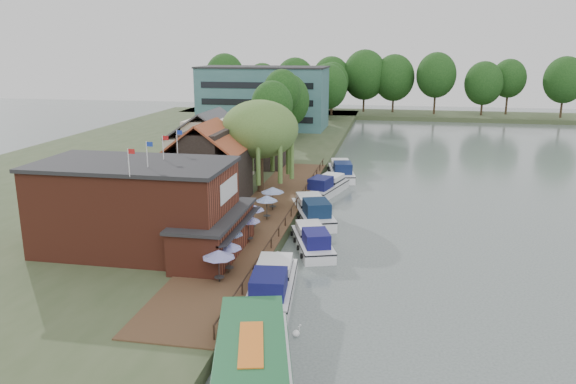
# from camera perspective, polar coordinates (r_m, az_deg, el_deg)

# --- Properties ---
(ground) EXTENTS (260.00, 260.00, 0.00)m
(ground) POSITION_cam_1_polar(r_m,az_deg,el_deg) (44.69, 4.75, -7.91)
(ground) COLOR #495551
(ground) RESTS_ON ground
(land_bank) EXTENTS (50.00, 140.00, 1.00)m
(land_bank) POSITION_cam_1_polar(r_m,az_deg,el_deg) (85.01, -13.14, 2.95)
(land_bank) COLOR #384728
(land_bank) RESTS_ON ground
(quay_deck) EXTENTS (6.00, 50.00, 0.10)m
(quay_deck) POSITION_cam_1_polar(r_m,az_deg,el_deg) (54.90, -2.44, -2.39)
(quay_deck) COLOR #47301E
(quay_deck) RESTS_ON land_bank
(quay_rail) EXTENTS (0.20, 49.00, 1.00)m
(quay_rail) POSITION_cam_1_polar(r_m,az_deg,el_deg) (54.71, 0.43, -1.94)
(quay_rail) COLOR black
(quay_rail) RESTS_ON land_bank
(pub) EXTENTS (20.00, 11.00, 7.30)m
(pub) POSITION_cam_1_polar(r_m,az_deg,el_deg) (45.70, -13.00, -1.55)
(pub) COLOR maroon
(pub) RESTS_ON land_bank
(hotel_block) EXTENTS (25.40, 12.40, 12.30)m
(hotel_block) POSITION_cam_1_polar(r_m,az_deg,el_deg) (114.56, -2.50, 9.59)
(hotel_block) COLOR #38666B
(hotel_block) RESTS_ON land_bank
(cottage_a) EXTENTS (8.60, 7.60, 8.50)m
(cottage_a) POSITION_cam_1_polar(r_m,az_deg,el_deg) (59.49, -8.20, 2.98)
(cottage_a) COLOR black
(cottage_a) RESTS_ON land_bank
(cottage_b) EXTENTS (9.60, 8.60, 8.50)m
(cottage_b) POSITION_cam_1_polar(r_m,az_deg,el_deg) (69.75, -7.90, 4.69)
(cottage_b) COLOR beige
(cottage_b) RESTS_ON land_bank
(cottage_c) EXTENTS (7.60, 7.60, 8.50)m
(cottage_c) POSITION_cam_1_polar(r_m,az_deg,el_deg) (77.19, -2.95, 5.75)
(cottage_c) COLOR black
(cottage_c) RESTS_ON land_bank
(willow) EXTENTS (8.60, 8.60, 10.43)m
(willow) POSITION_cam_1_polar(r_m,az_deg,el_deg) (62.79, -2.86, 4.61)
(willow) COLOR #476B2D
(willow) RESTS_ON land_bank
(umbrella_0) EXTENTS (2.32, 2.32, 2.38)m
(umbrella_0) POSITION_cam_1_polar(r_m,az_deg,el_deg) (39.51, -7.03, -7.48)
(umbrella_0) COLOR navy
(umbrella_0) RESTS_ON quay_deck
(umbrella_1) EXTENTS (1.97, 1.97, 2.38)m
(umbrella_1) POSITION_cam_1_polar(r_m,az_deg,el_deg) (41.09, -6.04, -6.56)
(umbrella_1) COLOR navy
(umbrella_1) RESTS_ON quay_deck
(umbrella_2) EXTENTS (2.11, 2.11, 2.38)m
(umbrella_2) POSITION_cam_1_polar(r_m,az_deg,el_deg) (43.96, -5.90, -5.13)
(umbrella_2) COLOR #1B3C99
(umbrella_2) RESTS_ON quay_deck
(umbrella_3) EXTENTS (1.99, 1.99, 2.38)m
(umbrella_3) POSITION_cam_1_polar(r_m,az_deg,el_deg) (47.04, -4.00, -3.75)
(umbrella_3) COLOR navy
(umbrella_3) RESTS_ON quay_deck
(umbrella_4) EXTENTS (2.26, 2.26, 2.38)m
(umbrella_4) POSITION_cam_1_polar(r_m,az_deg,el_deg) (50.24, -3.66, -2.55)
(umbrella_4) COLOR #1B2195
(umbrella_4) RESTS_ON quay_deck
(umbrella_5) EXTENTS (2.12, 2.12, 2.38)m
(umbrella_5) POSITION_cam_1_polar(r_m,az_deg,el_deg) (53.14, -2.17, -1.57)
(umbrella_5) COLOR #1C449C
(umbrella_5) RESTS_ON quay_deck
(umbrella_6) EXTENTS (2.39, 2.39, 2.38)m
(umbrella_6) POSITION_cam_1_polar(r_m,az_deg,el_deg) (56.21, -1.57, -0.66)
(umbrella_6) COLOR navy
(umbrella_6) RESTS_ON quay_deck
(cruiser_0) EXTENTS (4.31, 10.53, 2.50)m
(cruiser_0) POSITION_cam_1_polar(r_m,az_deg,el_deg) (39.62, -1.62, -8.93)
(cruiser_0) COLOR white
(cruiser_0) RESTS_ON ground
(cruiser_1) EXTENTS (5.73, 9.65, 2.20)m
(cruiser_1) POSITION_cam_1_polar(r_m,az_deg,el_deg) (48.54, 2.50, -4.62)
(cruiser_1) COLOR white
(cruiser_1) RESTS_ON ground
(cruiser_2) EXTENTS (6.58, 10.92, 2.54)m
(cruiser_2) POSITION_cam_1_polar(r_m,az_deg,el_deg) (56.60, 2.54, -1.63)
(cruiser_2) COLOR white
(cruiser_2) RESTS_ON ground
(cruiser_3) EXTENTS (5.57, 10.20, 2.35)m
(cruiser_3) POSITION_cam_1_polar(r_m,az_deg,el_deg) (66.93, 3.93, 0.81)
(cruiser_3) COLOR silver
(cruiser_3) RESTS_ON ground
(cruiser_4) EXTENTS (5.06, 10.49, 2.45)m
(cruiser_4) POSITION_cam_1_polar(r_m,az_deg,el_deg) (75.39, 5.44, 2.38)
(cruiser_4) COLOR white
(cruiser_4) RESTS_ON ground
(tour_boat) EXTENTS (7.48, 15.27, 3.21)m
(tour_boat) POSITION_cam_1_polar(r_m,az_deg,el_deg) (28.27, -3.74, -18.56)
(tour_boat) COLOR silver
(tour_boat) RESTS_ON ground
(swan) EXTENTS (0.44, 0.44, 0.44)m
(swan) POSITION_cam_1_polar(r_m,az_deg,el_deg) (35.05, 0.83, -14.11)
(swan) COLOR white
(swan) RESTS_ON ground
(bank_tree_0) EXTENTS (6.41, 6.41, 11.11)m
(bank_tree_0) POSITION_cam_1_polar(r_m,az_deg,el_deg) (86.74, -1.62, 7.61)
(bank_tree_0) COLOR #143811
(bank_tree_0) RESTS_ON land_bank
(bank_tree_1) EXTENTS (6.23, 6.23, 12.50)m
(bank_tree_1) POSITION_cam_1_polar(r_m,az_deg,el_deg) (94.47, -0.61, 8.61)
(bank_tree_1) COLOR #143811
(bank_tree_1) RESTS_ON land_bank
(bank_tree_2) EXTENTS (8.27, 8.27, 11.59)m
(bank_tree_2) POSITION_cam_1_polar(r_m,az_deg,el_deg) (100.53, -0.18, 8.71)
(bank_tree_2) COLOR #143811
(bank_tree_2) RESTS_ON land_bank
(bank_tree_3) EXTENTS (7.13, 7.13, 11.19)m
(bank_tree_3) POSITION_cam_1_polar(r_m,az_deg,el_deg) (120.96, 1.68, 9.59)
(bank_tree_3) COLOR #143811
(bank_tree_3) RESTS_ON land_bank
(bank_tree_4) EXTENTS (8.85, 8.85, 12.48)m
(bank_tree_4) POSITION_cam_1_polar(r_m,az_deg,el_deg) (128.17, 4.03, 10.13)
(bank_tree_4) COLOR #143811
(bank_tree_4) RESTS_ON land_bank
(bank_tree_5) EXTENTS (7.87, 7.87, 12.55)m
(bank_tree_5) POSITION_cam_1_polar(r_m,az_deg,el_deg) (137.05, 4.48, 10.42)
(bank_tree_5) COLOR #143811
(bank_tree_5) RESTS_ON land_bank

